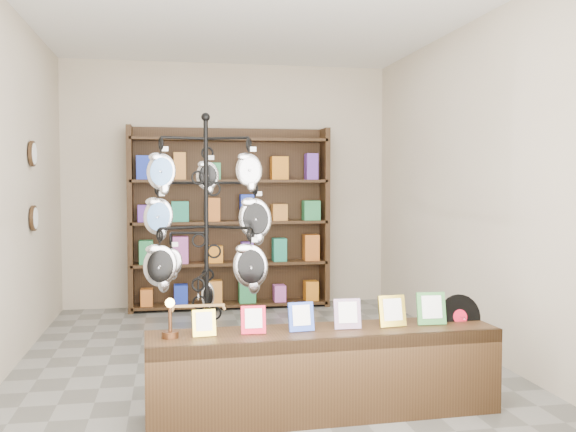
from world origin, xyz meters
TOP-DOWN VIEW (x-y plane):
  - ground at (0.00, 0.00)m, footprint 5.00×5.00m
  - room_envelope at (0.00, 0.00)m, footprint 5.00×5.00m
  - display_tree at (-0.45, -0.58)m, footprint 1.06×0.94m
  - front_shelf at (0.27, -1.45)m, footprint 2.32×0.55m
  - back_shelving at (0.00, 2.30)m, footprint 2.42×0.36m
  - wall_clocks at (-1.97, 0.80)m, footprint 0.03×0.24m

SIDE VIEW (x-z plane):
  - ground at x=0.00m, z-range 0.00..0.00m
  - front_shelf at x=0.27m, z-range -0.12..0.69m
  - back_shelving at x=0.00m, z-range -0.07..2.13m
  - display_tree at x=-0.45m, z-range 0.16..2.22m
  - wall_clocks at x=-1.97m, z-range 1.08..1.92m
  - room_envelope at x=0.00m, z-range -0.65..4.35m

